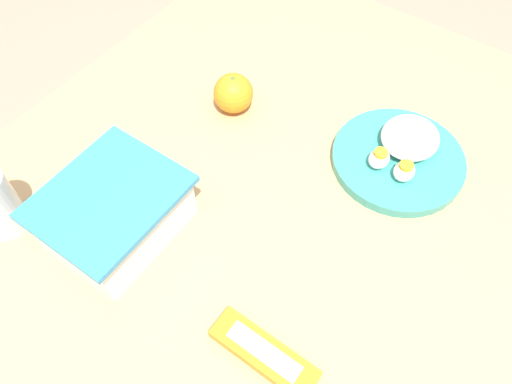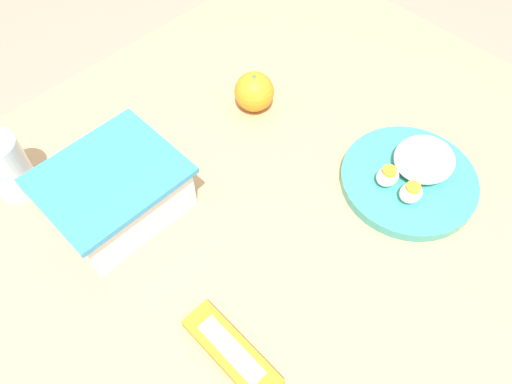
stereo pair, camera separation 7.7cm
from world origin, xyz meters
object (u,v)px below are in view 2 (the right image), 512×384
object	(u,v)px
drinking_glass	(7,167)
orange_fruit	(254,92)
food_container	(115,194)
candy_bar	(232,352)
rice_plate	(412,175)

from	to	relation	value
drinking_glass	orange_fruit	bearing A→B (deg)	-19.14
food_container	orange_fruit	distance (m)	0.31
food_container	candy_bar	xyz separation A→B (m)	(-0.03, -0.29, -0.03)
rice_plate	drinking_glass	xyz separation A→B (m)	(-0.46, 0.44, 0.04)
food_container	rice_plate	size ratio (longest dim) A/B	0.91
food_container	candy_bar	size ratio (longest dim) A/B	1.33
candy_bar	orange_fruit	bearing A→B (deg)	41.57
food_container	rice_plate	distance (m)	0.47
food_container	drinking_glass	size ratio (longest dim) A/B	1.85
rice_plate	candy_bar	bearing A→B (deg)	-179.96
rice_plate	drinking_glass	world-z (taller)	drinking_glass
orange_fruit	candy_bar	xyz separation A→B (m)	(-0.34, -0.30, -0.03)
food_container	rice_plate	bearing A→B (deg)	-38.17
orange_fruit	drinking_glass	distance (m)	0.43
orange_fruit	drinking_glass	bearing A→B (deg)	160.86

